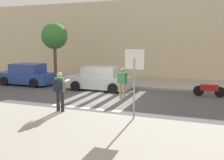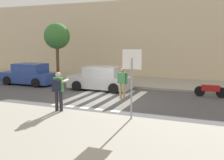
{
  "view_description": "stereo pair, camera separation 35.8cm",
  "coord_description": "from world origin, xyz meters",
  "px_view_note": "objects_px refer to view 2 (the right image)",
  "views": [
    {
      "loc": [
        5.47,
        -13.2,
        3.19
      ],
      "look_at": [
        0.6,
        -0.2,
        1.1
      ],
      "focal_mm": 42.0,
      "sensor_mm": 36.0,
      "label": 1
    },
    {
      "loc": [
        5.8,
        -13.07,
        3.19
      ],
      "look_at": [
        0.6,
        -0.2,
        1.1
      ],
      "focal_mm": 42.0,
      "sensor_mm": 36.0,
      "label": 2
    }
  ],
  "objects_px": {
    "photographer_with_backpack": "(58,88)",
    "motorcycle": "(210,90)",
    "parked_car_blue": "(29,75)",
    "parked_car_silver": "(101,79)",
    "stop_sign": "(132,69)",
    "street_tree_west": "(57,37)",
    "pedestrian_crossing": "(122,82)"
  },
  "relations": [
    {
      "from": "motorcycle",
      "to": "parked_car_blue",
      "type": "bearing_deg",
      "value": -178.62
    },
    {
      "from": "parked_car_silver",
      "to": "motorcycle",
      "type": "xyz_separation_m",
      "value": [
        6.71,
        0.3,
        -0.31
      ]
    },
    {
      "from": "parked_car_silver",
      "to": "street_tree_west",
      "type": "bearing_deg",
      "value": 156.42
    },
    {
      "from": "photographer_with_backpack",
      "to": "stop_sign",
      "type": "bearing_deg",
      "value": 2.42
    },
    {
      "from": "photographer_with_backpack",
      "to": "pedestrian_crossing",
      "type": "relative_size",
      "value": 1.0
    },
    {
      "from": "stop_sign",
      "to": "photographer_with_backpack",
      "type": "bearing_deg",
      "value": -177.58
    },
    {
      "from": "photographer_with_backpack",
      "to": "pedestrian_crossing",
      "type": "bearing_deg",
      "value": 68.34
    },
    {
      "from": "parked_car_silver",
      "to": "motorcycle",
      "type": "bearing_deg",
      "value": 2.56
    },
    {
      "from": "parked_car_blue",
      "to": "motorcycle",
      "type": "bearing_deg",
      "value": 1.38
    },
    {
      "from": "pedestrian_crossing",
      "to": "motorcycle",
      "type": "relative_size",
      "value": 0.98
    },
    {
      "from": "pedestrian_crossing",
      "to": "stop_sign",
      "type": "bearing_deg",
      "value": -65.33
    },
    {
      "from": "photographer_with_backpack",
      "to": "street_tree_west",
      "type": "height_order",
      "value": "street_tree_west"
    },
    {
      "from": "stop_sign",
      "to": "motorcycle",
      "type": "relative_size",
      "value": 1.55
    },
    {
      "from": "parked_car_blue",
      "to": "motorcycle",
      "type": "distance_m",
      "value": 12.49
    },
    {
      "from": "photographer_with_backpack",
      "to": "motorcycle",
      "type": "height_order",
      "value": "photographer_with_backpack"
    },
    {
      "from": "parked_car_silver",
      "to": "motorcycle",
      "type": "height_order",
      "value": "parked_car_silver"
    },
    {
      "from": "stop_sign",
      "to": "parked_car_blue",
      "type": "relative_size",
      "value": 0.66
    },
    {
      "from": "stop_sign",
      "to": "motorcycle",
      "type": "bearing_deg",
      "value": 65.65
    },
    {
      "from": "street_tree_west",
      "to": "stop_sign",
      "type": "bearing_deg",
      "value": -42.36
    },
    {
      "from": "stop_sign",
      "to": "parked_car_silver",
      "type": "xyz_separation_m",
      "value": [
        -3.95,
        5.8,
        -1.4
      ]
    },
    {
      "from": "pedestrian_crossing",
      "to": "street_tree_west",
      "type": "height_order",
      "value": "street_tree_west"
    },
    {
      "from": "parked_car_silver",
      "to": "street_tree_west",
      "type": "relative_size",
      "value": 0.93
    },
    {
      "from": "parked_car_silver",
      "to": "photographer_with_backpack",
      "type": "bearing_deg",
      "value": -83.52
    },
    {
      "from": "pedestrian_crossing",
      "to": "street_tree_west",
      "type": "bearing_deg",
      "value": 149.36
    },
    {
      "from": "stop_sign",
      "to": "pedestrian_crossing",
      "type": "height_order",
      "value": "stop_sign"
    },
    {
      "from": "stop_sign",
      "to": "pedestrian_crossing",
      "type": "xyz_separation_m",
      "value": [
        -1.73,
        3.76,
        -1.15
      ]
    },
    {
      "from": "parked_car_blue",
      "to": "parked_car_silver",
      "type": "bearing_deg",
      "value": 0.0
    },
    {
      "from": "parked_car_blue",
      "to": "parked_car_silver",
      "type": "relative_size",
      "value": 1.0
    },
    {
      "from": "photographer_with_backpack",
      "to": "motorcycle",
      "type": "relative_size",
      "value": 0.98
    },
    {
      "from": "pedestrian_crossing",
      "to": "motorcycle",
      "type": "distance_m",
      "value": 5.09
    },
    {
      "from": "photographer_with_backpack",
      "to": "parked_car_silver",
      "type": "height_order",
      "value": "photographer_with_backpack"
    },
    {
      "from": "photographer_with_backpack",
      "to": "street_tree_west",
      "type": "relative_size",
      "value": 0.39
    }
  ]
}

